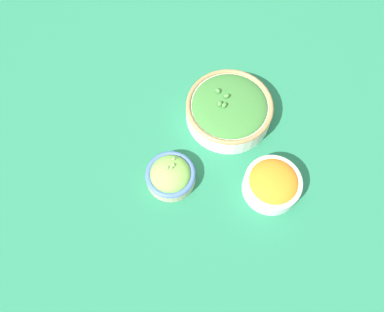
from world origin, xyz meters
name	(u,v)px	position (x,y,z in m)	size (l,w,h in m)	color
ground_plane	(192,161)	(0.00, 0.00, 0.00)	(3.00, 3.00, 0.00)	#23704C
bowl_lettuce	(171,175)	(-0.06, -0.03, 0.03)	(0.12, 0.12, 0.07)	beige
bowl_broccoli	(229,109)	(0.12, 0.09, 0.04)	(0.22, 0.22, 0.08)	silver
bowl_carrots	(272,184)	(0.16, -0.12, 0.04)	(0.13, 0.13, 0.07)	white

